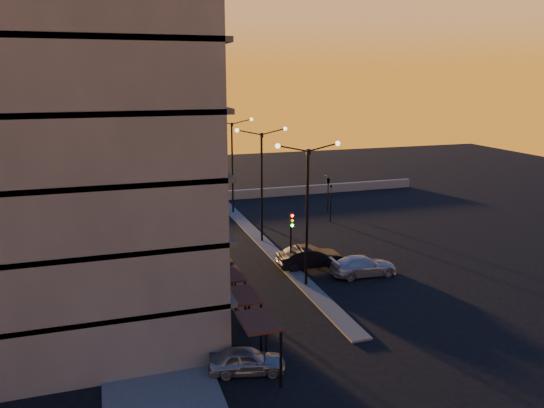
{
  "coord_description": "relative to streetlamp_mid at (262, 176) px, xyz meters",
  "views": [
    {
      "loc": [
        -12.26,
        -30.46,
        13.51
      ],
      "look_at": [
        -0.7,
        5.12,
        4.43
      ],
      "focal_mm": 35.0,
      "sensor_mm": 36.0,
      "label": 1
    }
  ],
  "objects": [
    {
      "name": "building",
      "position": [
        -14.0,
        -9.97,
        6.32
      ],
      "size": [
        14.35,
        17.08,
        25.0
      ],
      "color": "#635E57",
      "rests_on": "ground"
    },
    {
      "name": "streetlamp_near",
      "position": [
        0.0,
        -10.0,
        0.0
      ],
      "size": [
        4.32,
        0.32,
        9.51
      ],
      "color": "black",
      "rests_on": "ground"
    },
    {
      "name": "streetlamp_far",
      "position": [
        0.0,
        10.0,
        0.0
      ],
      "size": [
        4.32,
        0.32,
        9.51
      ],
      "color": "black",
      "rests_on": "ground"
    },
    {
      "name": "sidewalk_west",
      "position": [
        -10.5,
        -6.0,
        -5.53
      ],
      "size": [
        5.0,
        40.0,
        0.12
      ],
      "primitive_type": "cube",
      "color": "#50514E",
      "rests_on": "ground"
    },
    {
      "name": "parapet",
      "position": [
        2.0,
        16.0,
        -5.09
      ],
      "size": [
        44.0,
        0.5,
        1.0
      ],
      "primitive_type": "cube",
      "color": "slate",
      "rests_on": "ground"
    },
    {
      "name": "car_sedan",
      "position": [
        1.5,
        -6.9,
        -4.81
      ],
      "size": [
        4.8,
        1.77,
        1.57
      ],
      "primitive_type": "imported",
      "rotation": [
        0.0,
        0.0,
        1.55
      ],
      "color": "black",
      "rests_on": "ground"
    },
    {
      "name": "ground",
      "position": [
        0.0,
        -10.0,
        -5.59
      ],
      "size": [
        120.0,
        120.0,
        0.0
      ],
      "primitive_type": "plane",
      "color": "black",
      "rests_on": "ground"
    },
    {
      "name": "streetlamp_mid",
      "position": [
        0.0,
        0.0,
        0.0
      ],
      "size": [
        4.32,
        0.32,
        9.51
      ],
      "color": "black",
      "rests_on": "ground"
    },
    {
      "name": "median",
      "position": [
        0.0,
        0.0,
        -5.53
      ],
      "size": [
        1.2,
        36.0,
        0.12
      ],
      "primitive_type": "cube",
      "color": "#50514E",
      "rests_on": "ground"
    },
    {
      "name": "signal_east_a",
      "position": [
        8.0,
        4.0,
        -3.66
      ],
      "size": [
        0.13,
        0.16,
        3.6
      ],
      "color": "black",
      "rests_on": "ground"
    },
    {
      "name": "signal_east_b",
      "position": [
        9.5,
        8.0,
        -2.49
      ],
      "size": [
        0.42,
        1.99,
        3.6
      ],
      "color": "black",
      "rests_on": "ground"
    },
    {
      "name": "car_wagon",
      "position": [
        4.5,
        -9.42,
        -4.91
      ],
      "size": [
        4.75,
        2.07,
        1.36
      ],
      "primitive_type": "imported",
      "rotation": [
        0.0,
        0.0,
        1.54
      ],
      "color": "#B5B8BE",
      "rests_on": "ground"
    },
    {
      "name": "car_hatchback",
      "position": [
        -6.5,
        -18.94,
        -4.98
      ],
      "size": [
        3.82,
        2.23,
        1.22
      ],
      "primitive_type": "imported",
      "rotation": [
        0.0,
        0.0,
        1.34
      ],
      "color": "gray",
      "rests_on": "ground"
    },
    {
      "name": "traffic_light_main",
      "position": [
        0.0,
        -7.13,
        -2.7
      ],
      "size": [
        0.28,
        0.44,
        4.25
      ],
      "color": "black",
      "rests_on": "ground"
    }
  ]
}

